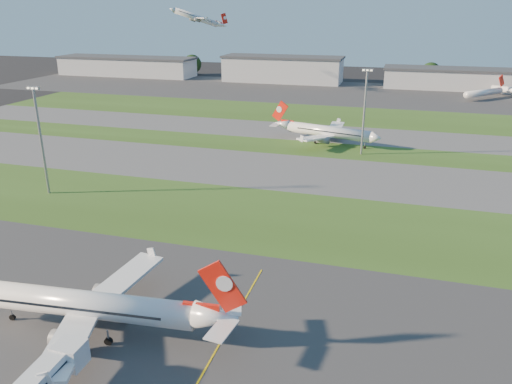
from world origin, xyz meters
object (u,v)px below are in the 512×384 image
at_px(light_mast_west, 40,134).
at_px(mini_jet_near, 484,92).
at_px(light_mast_centre, 365,106).
at_px(airliner_taxiing, 328,132).
at_px(airliner_parked, 94,306).

bearing_deg(light_mast_west, mini_jet_near, 55.35).
distance_m(mini_jet_near, light_mast_west, 209.13).
bearing_deg(mini_jet_near, light_mast_west, -171.97).
relative_size(mini_jet_near, light_mast_west, 0.86).
height_order(light_mast_west, light_mast_centre, same).
height_order(airliner_taxiing, light_mast_centre, light_mast_centre).
height_order(airliner_taxiing, mini_jet_near, airliner_taxiing).
bearing_deg(light_mast_west, airliner_taxiing, 48.72).
relative_size(airliner_parked, light_mast_west, 1.43).
bearing_deg(airliner_taxiing, light_mast_centre, 154.89).
distance_m(airliner_taxiing, light_mast_centre, 19.06).
height_order(airliner_parked, mini_jet_near, airliner_parked).
height_order(mini_jet_near, light_mast_centre, light_mast_centre).
xyz_separation_m(airliner_taxiing, light_mast_west, (-58.01, -66.09, 10.86)).
relative_size(light_mast_west, light_mast_centre, 1.00).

